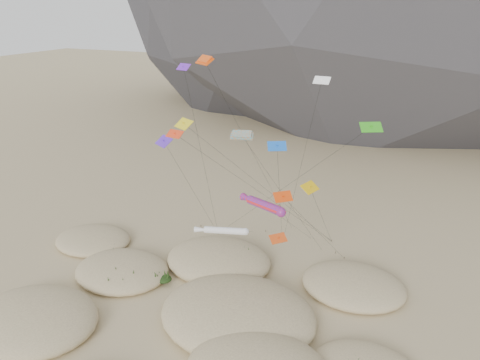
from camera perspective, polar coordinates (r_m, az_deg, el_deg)
name	(u,v)px	position (r m, az deg, el deg)	size (l,w,h in m)	color
ground	(189,336)	(53.08, -6.30, -18.36)	(500.00, 500.00, 0.00)	#CCB789
dunes	(199,307)	(55.69, -5.06, -15.18)	(52.73, 37.22, 4.13)	#CCB789
dune_grass	(190,311)	(55.04, -6.08, -15.62)	(41.44, 28.62, 1.47)	black
kite_stakes	(276,239)	(71.01, 4.43, -7.15)	(23.09, 4.72, 0.30)	#3F2D1E
rainbow_tube_kite	(263,205)	(49.15, 2.87, -3.04)	(6.43, 21.85, 14.36)	red
white_tube_kite	(223,231)	(53.68, -2.14, -6.18)	(6.49, 18.41, 9.71)	silver
orange_parafoil	(206,63)	(52.59, -4.12, 13.98)	(6.49, 19.31, 28.07)	#E0470B
multi_parafoil	(243,137)	(50.44, 0.38, 5.28)	(7.57, 15.44, 20.61)	orange
delta_kites	(247,150)	(52.53, 0.92, 3.70)	(26.20, 20.82, 26.94)	#2C9B17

